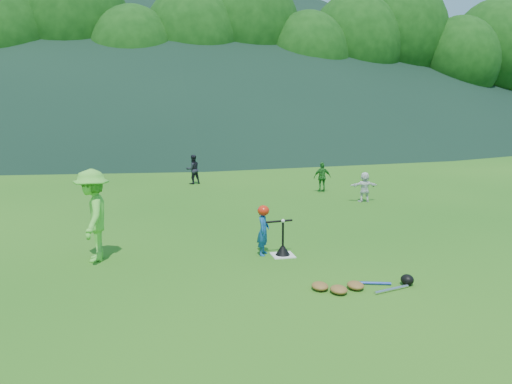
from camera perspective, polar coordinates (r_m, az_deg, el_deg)
ground at (r=10.38m, az=3.07°, el=-7.27°), size 120.00×120.00×0.00m
home_plate at (r=10.38m, az=3.07°, el=-7.22°), size 0.45×0.45×0.02m
baseball at (r=10.19m, az=3.11°, el=-3.31°), size 0.08×0.08×0.08m
batter_child at (r=10.30m, az=0.84°, el=-4.46°), size 0.38×0.44×1.02m
adult_coach at (r=10.36m, az=-18.13°, el=-2.56°), size 0.70×1.20×1.83m
fielder_b at (r=19.50m, az=-7.22°, el=2.58°), size 0.66×0.57×1.14m
fielder_c at (r=17.73m, az=7.58°, el=1.69°), size 0.63×0.28×1.06m
fielder_d at (r=16.20m, az=12.29°, el=0.57°), size 0.91×0.36×0.96m
batting_tee at (r=10.35m, az=3.08°, el=-6.59°), size 0.30×0.30×0.68m
batter_gear at (r=10.21m, az=0.98°, el=-2.23°), size 0.73×0.26×0.38m
equipment_pile at (r=8.73m, az=11.35°, el=-10.43°), size 1.80×0.61×0.19m
outfield_fence at (r=37.70m, az=-8.63°, el=6.35°), size 70.07×0.08×1.33m
tree_line at (r=43.76m, az=-9.22°, el=16.69°), size 70.04×11.40×14.82m
distant_hills at (r=92.24m, az=-16.43°, el=17.12°), size 155.00×140.00×32.00m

